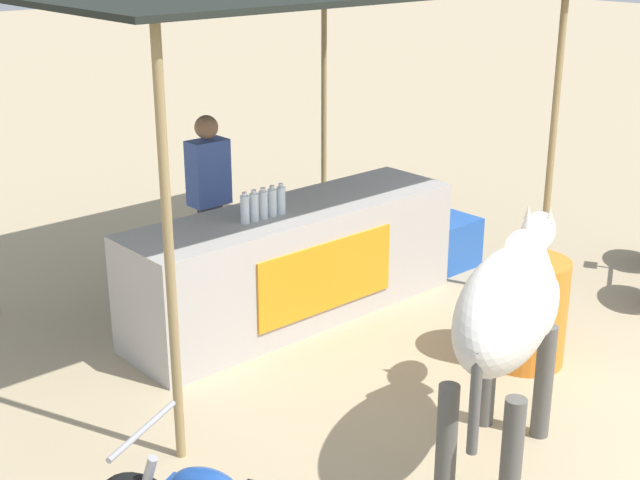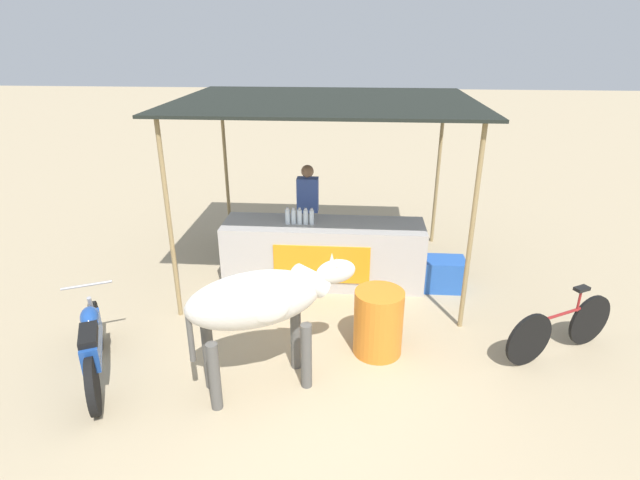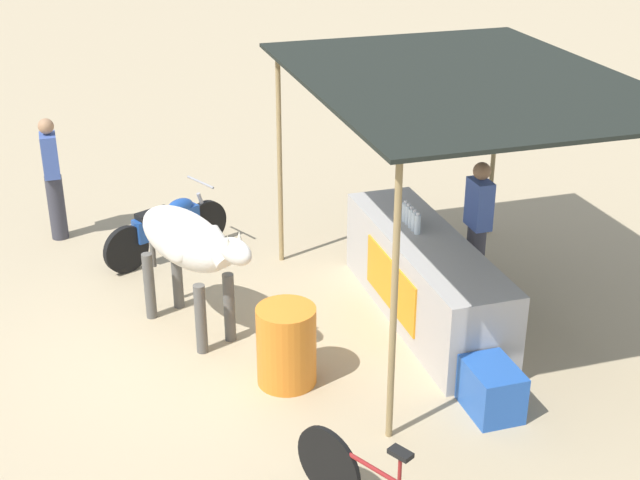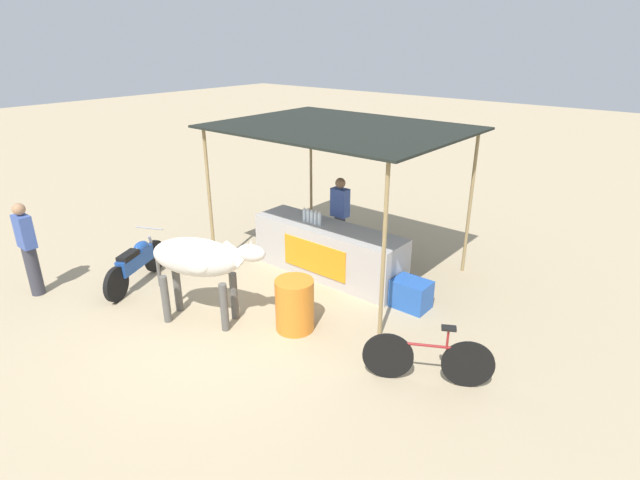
% 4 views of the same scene
% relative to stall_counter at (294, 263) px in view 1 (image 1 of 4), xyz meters
% --- Properties ---
extents(ground_plane, '(60.00, 60.00, 0.00)m').
position_rel_stall_counter_xyz_m(ground_plane, '(0.00, -2.20, -0.48)').
color(ground_plane, tan).
extents(stall_counter, '(3.00, 0.82, 0.96)m').
position_rel_stall_counter_xyz_m(stall_counter, '(0.00, 0.00, 0.00)').
color(stall_counter, '#B2ADA8').
rests_on(stall_counter, ground).
extents(water_bottle_row, '(0.43, 0.07, 0.25)m').
position_rel_stall_counter_xyz_m(water_bottle_row, '(-0.35, -0.05, 0.59)').
color(water_bottle_row, silver).
rests_on(water_bottle_row, stall_counter).
extents(vendor_behind_counter, '(0.34, 0.22, 1.65)m').
position_rel_stall_counter_xyz_m(vendor_behind_counter, '(-0.31, 0.75, 0.37)').
color(vendor_behind_counter, '#383842').
rests_on(vendor_behind_counter, ground).
extents(cooler_box, '(0.60, 0.44, 0.48)m').
position_rel_stall_counter_xyz_m(cooler_box, '(1.82, -0.10, -0.24)').
color(cooler_box, blue).
rests_on(cooler_box, ground).
extents(water_barrel, '(0.59, 0.59, 0.82)m').
position_rel_stall_counter_xyz_m(water_barrel, '(0.78, -1.79, -0.07)').
color(water_barrel, orange).
rests_on(water_barrel, ground).
extents(cow, '(1.80, 1.10, 1.44)m').
position_rel_stall_counter_xyz_m(cow, '(-0.47, -2.51, 0.55)').
color(cow, silver).
rests_on(cow, ground).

